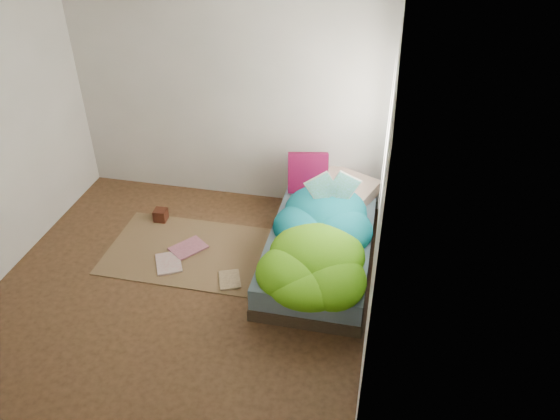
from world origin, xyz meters
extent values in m
cube|color=#3D2917|center=(0.00, 0.00, 0.00)|extent=(3.50, 3.50, 0.00)
cube|color=beige|center=(0.00, 1.75, 1.30)|extent=(3.50, 0.04, 2.60)
cube|color=beige|center=(0.00, -1.75, 1.30)|extent=(3.50, 0.04, 2.60)
cube|color=beige|center=(1.75, 0.00, 1.30)|extent=(0.04, 3.50, 2.60)
cube|color=white|center=(0.00, 0.00, 2.60)|extent=(3.50, 3.50, 0.04)
cube|color=white|center=(1.74, 0.90, 1.40)|extent=(0.01, 1.00, 1.20)
cube|color=#33291C|center=(1.22, 0.72, 0.06)|extent=(1.00, 2.00, 0.12)
cube|color=slate|center=(1.22, 0.72, 0.23)|extent=(0.98, 1.96, 0.22)
cube|color=brown|center=(-0.15, 0.55, 0.01)|extent=(1.60, 1.10, 0.01)
cube|color=beige|center=(1.39, 1.51, 0.41)|extent=(0.73, 0.62, 0.14)
cube|color=#4A0429|center=(0.96, 1.46, 0.56)|extent=(0.45, 0.22, 0.43)
cube|color=#34150C|center=(-0.61, 1.01, 0.08)|extent=(0.14, 0.14, 0.13)
imported|color=beige|center=(-0.35, 0.25, 0.02)|extent=(0.37, 0.41, 0.03)
imported|color=#B2667B|center=(-0.24, 0.65, 0.03)|extent=(0.42, 0.43, 0.03)
imported|color=tan|center=(0.33, 0.16, 0.02)|extent=(0.29, 0.33, 0.02)
camera|label=1|loc=(1.72, -3.59, 3.51)|focal=35.00mm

